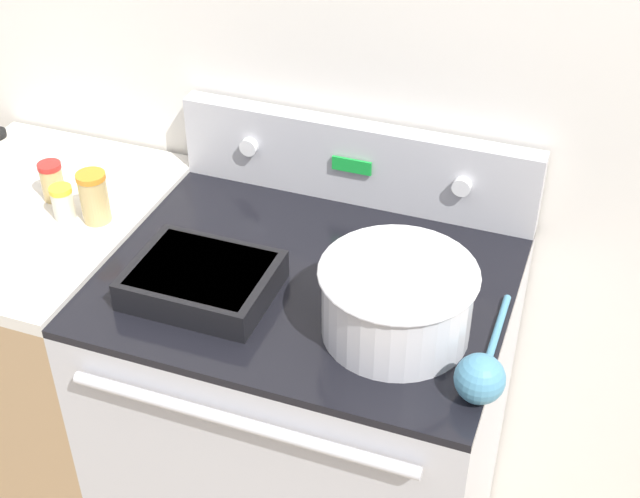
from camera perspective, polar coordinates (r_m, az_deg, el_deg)
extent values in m
cube|color=silver|center=(1.94, 3.04, 11.46)|extent=(8.00, 0.05, 2.50)
cube|color=#BCBCC1|center=(2.13, -0.67, -12.09)|extent=(0.82, 0.66, 0.94)
cube|color=black|center=(1.80, -0.78, -1.93)|extent=(0.82, 0.66, 0.02)
cylinder|color=silver|center=(1.62, -5.21, -11.01)|extent=(0.67, 0.02, 0.02)
cube|color=#BCBCC1|center=(1.98, 2.33, 5.56)|extent=(0.82, 0.05, 0.19)
cylinder|color=white|center=(2.03, -4.58, 6.53)|extent=(0.04, 0.02, 0.04)
cylinder|color=white|center=(1.90, 9.05, 3.96)|extent=(0.04, 0.02, 0.04)
cube|color=green|center=(1.95, 2.04, 5.35)|extent=(0.09, 0.01, 0.03)
cube|color=tan|center=(2.38, -16.13, -7.46)|extent=(0.53, 0.66, 0.94)
cube|color=silver|center=(2.09, -18.30, 2.22)|extent=(0.53, 0.66, 0.03)
cylinder|color=silver|center=(1.63, 4.94, -3.37)|extent=(0.27, 0.27, 0.14)
torus|color=silver|center=(1.59, 5.07, -1.50)|extent=(0.29, 0.29, 0.01)
cylinder|color=beige|center=(1.59, 5.04, -1.87)|extent=(0.25, 0.25, 0.02)
cube|color=black|center=(1.75, -7.54, -2.00)|extent=(0.28, 0.22, 0.06)
cube|color=#B2894C|center=(1.74, -7.58, -1.65)|extent=(0.24, 0.19, 0.03)
cylinder|color=teal|center=(1.66, 11.04, -5.91)|extent=(0.01, 0.28, 0.01)
sphere|color=teal|center=(1.54, 10.19, -8.18)|extent=(0.09, 0.09, 0.09)
cylinder|color=tan|center=(1.97, -14.23, 3.08)|extent=(0.06, 0.06, 0.10)
cylinder|color=orange|center=(1.94, -14.48, 4.52)|extent=(0.06, 0.06, 0.01)
cylinder|color=beige|center=(2.01, -16.11, 2.74)|extent=(0.05, 0.05, 0.07)
cylinder|color=yellow|center=(1.99, -16.29, 3.67)|extent=(0.05, 0.05, 0.01)
cylinder|color=tan|center=(2.08, -16.74, 4.04)|extent=(0.05, 0.05, 0.08)
cylinder|color=red|center=(2.05, -16.95, 5.10)|extent=(0.05, 0.05, 0.01)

